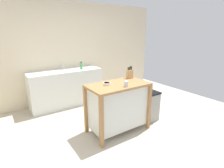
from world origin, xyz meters
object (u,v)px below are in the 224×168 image
drinking_cup (126,84)px  bottle_spray_cleaner (81,66)px  bowl_ceramic_wide (107,84)px  sink_faucet (63,65)px  kitchen_island (118,105)px  knife_block (130,74)px  trash_bin (150,106)px

drinking_cup → bottle_spray_cleaner: (0.02, 1.87, 0.02)m
bowl_ceramic_wide → bottle_spray_cleaner: bearing=81.2°
drinking_cup → sink_faucet: sink_faucet is taller
bowl_ceramic_wide → bottle_spray_cleaner: 1.63m
kitchen_island → bottle_spray_cleaner: (0.04, 1.67, 0.48)m
knife_block → sink_faucet: 1.87m
drinking_cup → trash_bin: drinking_cup is taller
knife_block → drinking_cup: 0.59m
sink_faucet → bowl_ceramic_wide: bearing=-85.1°
drinking_cup → bottle_spray_cleaner: size_ratio=0.49×
bowl_ceramic_wide → knife_block: bearing=13.2°
sink_faucet → trash_bin: bearing=-59.4°
knife_block → bowl_ceramic_wide: 0.66m
drinking_cup → bottle_spray_cleaner: bottle_spray_cleaner is taller
kitchen_island → sink_faucet: bearing=100.8°
bowl_ceramic_wide → drinking_cup: size_ratio=1.32×
drinking_cup → trash_bin: bearing=10.5°
sink_faucet → kitchen_island: bearing=-79.2°
sink_faucet → bottle_spray_cleaner: (0.41, -0.23, -0.02)m
knife_block → trash_bin: (0.36, -0.27, -0.70)m
sink_faucet → knife_block: bearing=-64.7°
knife_block → bottle_spray_cleaner: bearing=105.1°
knife_block → sink_faucet: bearing=115.3°
trash_bin → bottle_spray_cleaner: 2.01m
trash_bin → sink_faucet: sink_faucet is taller
kitchen_island → trash_bin: bearing=-4.1°
trash_bin → bottle_spray_cleaner: bearing=113.6°
bottle_spray_cleaner → bowl_ceramic_wide: bearing=-98.8°
kitchen_island → sink_faucet: 2.00m
bowl_ceramic_wide → drinking_cup: bearing=-49.0°
bottle_spray_cleaner → knife_block: bearing=-74.9°
drinking_cup → bottle_spray_cleaner: 1.87m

